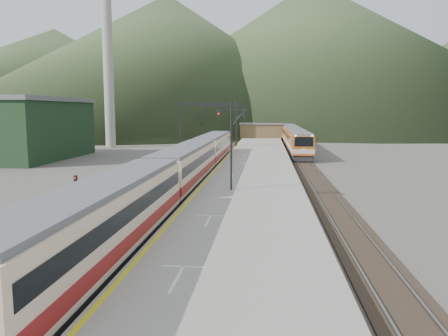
# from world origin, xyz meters

# --- Properties ---
(ground) EXTENTS (400.00, 400.00, 0.00)m
(ground) POSITION_xyz_m (0.00, 0.00, 0.00)
(ground) COLOR #47423D
(ground) RESTS_ON ground
(track_main) EXTENTS (2.60, 200.00, 0.23)m
(track_main) POSITION_xyz_m (0.00, 40.00, 0.07)
(track_main) COLOR black
(track_main) RESTS_ON ground
(track_far) EXTENTS (2.60, 200.00, 0.23)m
(track_far) POSITION_xyz_m (-5.00, 40.00, 0.07)
(track_far) COLOR black
(track_far) RESTS_ON ground
(track_second) EXTENTS (2.60, 200.00, 0.23)m
(track_second) POSITION_xyz_m (11.50, 40.00, 0.07)
(track_second) COLOR black
(track_second) RESTS_ON ground
(platform) EXTENTS (8.00, 100.00, 1.00)m
(platform) POSITION_xyz_m (5.60, 38.00, 0.50)
(platform) COLOR gray
(platform) RESTS_ON ground
(gantry_near) EXTENTS (9.55, 0.25, 8.00)m
(gantry_near) POSITION_xyz_m (-2.85, 55.00, 5.59)
(gantry_near) COLOR black
(gantry_near) RESTS_ON ground
(gantry_far) EXTENTS (9.55, 0.25, 8.00)m
(gantry_far) POSITION_xyz_m (-2.85, 80.00, 5.59)
(gantry_far) COLOR black
(gantry_far) RESTS_ON ground
(warehouse) EXTENTS (14.50, 20.50, 8.60)m
(warehouse) POSITION_xyz_m (-28.00, 42.00, 4.32)
(warehouse) COLOR black
(warehouse) RESTS_ON ground
(smokestack) EXTENTS (1.80, 1.80, 30.00)m
(smokestack) POSITION_xyz_m (-22.00, 62.00, 15.00)
(smokestack) COLOR #9E998E
(smokestack) RESTS_ON ground
(station_shed) EXTENTS (9.40, 4.40, 3.10)m
(station_shed) POSITION_xyz_m (5.60, 78.00, 2.57)
(station_shed) COLOR brown
(station_shed) RESTS_ON platform
(hill_a) EXTENTS (180.00, 180.00, 60.00)m
(hill_a) POSITION_xyz_m (-40.00, 190.00, 30.00)
(hill_a) COLOR #354A2A
(hill_a) RESTS_ON ground
(hill_b) EXTENTS (220.00, 220.00, 75.00)m
(hill_b) POSITION_xyz_m (30.00, 230.00, 37.50)
(hill_b) COLOR #354A2A
(hill_b) RESTS_ON ground
(hill_d) EXTENTS (200.00, 200.00, 55.00)m
(hill_d) POSITION_xyz_m (-120.00, 240.00, 27.50)
(hill_d) COLOR #354A2A
(hill_d) RESTS_ON ground
(main_train) EXTENTS (2.75, 56.51, 3.36)m
(main_train) POSITION_xyz_m (0.00, 20.26, 1.91)
(main_train) COLOR beige
(main_train) RESTS_ON track_main
(second_train) EXTENTS (2.86, 58.61, 3.49)m
(second_train) POSITION_xyz_m (11.50, 69.63, 1.97)
(second_train) COLOR #AE531C
(second_train) RESTS_ON track_second
(signal_mast) EXTENTS (2.20, 0.28, 6.44)m
(signal_mast) POSITION_xyz_m (4.25, 15.25, 4.95)
(signal_mast) COLOR black
(signal_mast) RESTS_ON platform
(short_signal_a) EXTENTS (0.26, 0.22, 2.27)m
(short_signal_a) POSITION_xyz_m (-2.25, 4.13, 1.46)
(short_signal_a) COLOR black
(short_signal_a) RESTS_ON ground
(short_signal_b) EXTENTS (0.26, 0.22, 2.27)m
(short_signal_b) POSITION_xyz_m (-3.31, 30.37, 1.46)
(short_signal_b) COLOR black
(short_signal_b) RESTS_ON ground
(short_signal_c) EXTENTS (0.23, 0.17, 2.27)m
(short_signal_c) POSITION_xyz_m (-6.47, 12.79, 1.46)
(short_signal_c) COLOR black
(short_signal_c) RESTS_ON ground
(worker) EXTENTS (0.78, 0.66, 1.82)m
(worker) POSITION_xyz_m (-4.56, 7.43, 0.91)
(worker) COLOR black
(worker) RESTS_ON ground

